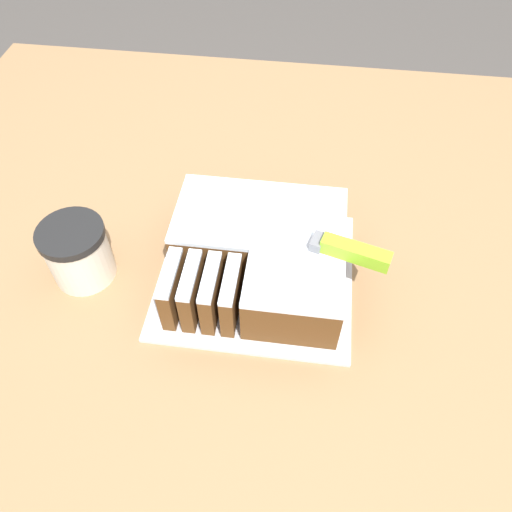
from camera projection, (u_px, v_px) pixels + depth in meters
ground_plane at (265, 430)px, 1.51m from camera, size 8.00×8.00×0.00m
countertop at (267, 363)px, 1.16m from camera, size 1.40×1.10×0.88m
cake_board at (256, 274)px, 0.77m from camera, size 0.29×0.28×0.01m
cake at (261, 253)px, 0.74m from camera, size 0.25×0.23×0.08m
knife at (325, 244)px, 0.68m from camera, size 0.31×0.11×0.02m
coffee_cup at (78, 252)px, 0.74m from camera, size 0.10×0.10×0.10m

